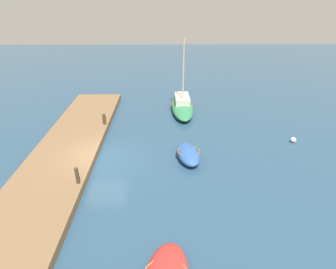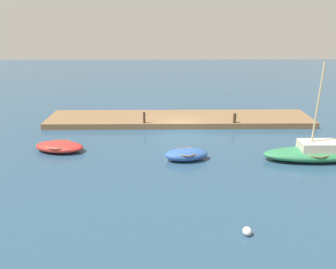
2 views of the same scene
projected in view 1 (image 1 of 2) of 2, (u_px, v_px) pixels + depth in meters
The scene contains 7 objects.
ground_plane at pixel (103, 160), 16.81m from camera, with size 84.00×84.00×0.00m, color navy.
dock_platform at pixel (63, 157), 16.67m from camera, with size 21.82×3.96×0.47m, color brown.
dinghy_blue at pixel (188, 154), 16.78m from camera, with size 2.85×1.67×0.71m.
sailboat_green at pixel (182, 105), 23.74m from camera, with size 6.24×1.90×5.99m.
mooring_post_west at pixel (104, 119), 20.18m from camera, with size 0.25×0.25×0.77m, color #47331E.
mooring_post_mid_west at pixel (77, 176), 13.85m from camera, with size 0.19×0.19×0.90m, color #47331E.
marker_buoy at pixel (293, 140), 18.74m from camera, with size 0.38×0.38×0.38m, color silver.
Camera 1 is at (14.28, 3.75, 9.10)m, focal length 29.54 mm.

